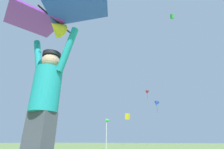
% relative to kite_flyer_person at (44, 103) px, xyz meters
% --- Properties ---
extents(kite_flyer_person, '(0.81, 0.34, 1.92)m').
position_rel_kite_flyer_person_xyz_m(kite_flyer_person, '(0.00, 0.00, 0.00)').
color(kite_flyer_person, '#424751').
rests_on(kite_flyer_person, ground).
extents(held_stunt_kite, '(1.91, 1.01, 0.41)m').
position_rel_kite_flyer_person_xyz_m(held_stunt_kite, '(-0.00, -0.08, 1.27)').
color(held_stunt_kite, black).
extents(distant_kite_blue_overhead_distant, '(1.06, 1.08, 1.87)m').
position_rel_kite_flyer_person_xyz_m(distant_kite_blue_overhead_distant, '(-2.79, 24.09, 4.96)').
color(distant_kite_blue_overhead_distant, blue).
extents(distant_kite_red_mid_left, '(1.09, 1.03, 2.03)m').
position_rel_kite_flyer_person_xyz_m(distant_kite_red_mid_left, '(-6.22, 33.62, 9.68)').
color(distant_kite_red_mid_left, red).
extents(distant_kite_green_low_right, '(0.65, 0.76, 0.80)m').
position_rel_kite_flyer_person_xyz_m(distant_kite_green_low_right, '(1.57, 20.32, 17.33)').
color(distant_kite_green_low_right, green).
extents(distant_kite_yellow_far_center, '(0.97, 0.90, 1.25)m').
position_rel_kite_flyer_person_xyz_m(distant_kite_yellow_far_center, '(-9.14, 28.29, 3.93)').
color(distant_kite_yellow_far_center, yellow).
extents(marker_flag, '(0.30, 0.24, 1.97)m').
position_rel_kite_flyer_person_xyz_m(marker_flag, '(-3.57, 8.91, 0.77)').
color(marker_flag, silver).
rests_on(marker_flag, ground).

